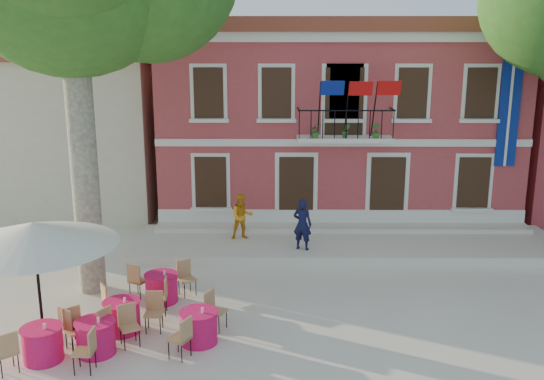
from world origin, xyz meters
The scene contains 12 objects.
ground centered at (0.00, 0.00, 0.00)m, with size 90.00×90.00×0.00m, color beige.
main_building centered at (2.00, 9.99, 3.78)m, with size 13.50×9.59×7.50m.
neighbor_west centered at (-9.50, 11.00, 3.22)m, with size 9.40×9.40×6.40m.
terrace centered at (2.00, 4.40, 0.15)m, with size 14.00×3.40×0.30m, color silver.
patio_umbrella centered at (-5.75, -1.79, 2.51)m, with size 3.75×3.75×2.79m.
pedestrian_navy centered at (0.52, 3.50, 1.12)m, with size 0.60×0.39×1.64m, color #0F1234.
pedestrian_orange centered at (-1.43, 4.53, 1.07)m, with size 0.75×0.58×1.54m, color orange.
cafe_table_0 centered at (-3.33, 0.17, 0.43)m, with size 1.87×1.70×0.95m.
cafe_table_1 centered at (-2.06, -2.07, 0.42)m, with size 1.24×1.90×0.95m.
cafe_table_2 centered at (-5.33, -2.88, 0.42)m, with size 1.72×1.58×0.95m.
cafe_table_3 centered at (-3.95, -1.54, 0.43)m, with size 1.65×1.87×0.95m.
cafe_table_4 centered at (-4.27, -2.58, 0.43)m, with size 1.87×1.65×0.95m.
Camera 1 is at (-0.31, -14.68, 6.74)m, focal length 40.00 mm.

